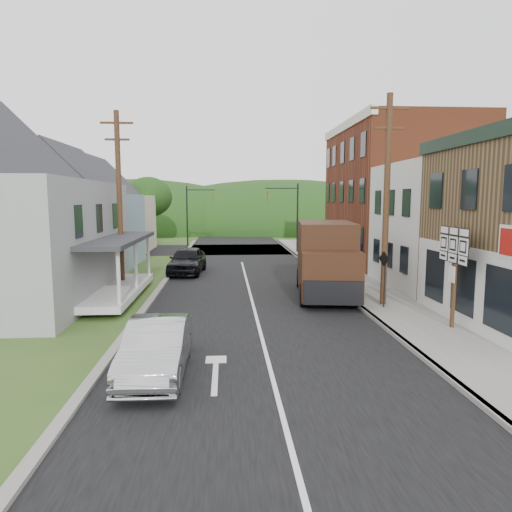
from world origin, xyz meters
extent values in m
plane|color=#2D4719|center=(0.00, 0.00, 0.00)|extent=(120.00, 120.00, 0.00)
cube|color=black|center=(0.00, 10.00, 0.00)|extent=(9.00, 90.00, 0.02)
cube|color=black|center=(0.00, 27.00, 0.00)|extent=(60.00, 9.00, 0.02)
cube|color=slate|center=(5.90, 8.00, 0.07)|extent=(2.80, 55.00, 0.15)
cube|color=slate|center=(4.55, 8.00, 0.07)|extent=(0.20, 55.00, 0.15)
cube|color=slate|center=(-4.65, 8.00, 0.06)|extent=(0.30, 55.00, 0.12)
cube|color=silver|center=(11.30, 7.50, 3.25)|extent=(8.00, 7.00, 6.50)
cube|color=brown|center=(11.30, 17.00, 5.00)|extent=(8.00, 12.00, 10.00)
cube|color=#7F9CAE|center=(-11.00, 17.00, 2.50)|extent=(7.00, 8.00, 5.00)
cube|color=beige|center=(-11.50, 26.00, 2.50)|extent=(7.00, 8.00, 5.00)
cylinder|color=#472D19|center=(5.60, 3.50, 4.50)|extent=(0.26, 0.26, 9.00)
cube|color=#472D19|center=(5.60, 3.50, 8.40)|extent=(1.60, 0.10, 0.10)
cube|color=#472D19|center=(5.60, 3.50, 7.60)|extent=(1.20, 0.10, 0.10)
cylinder|color=#472D19|center=(-6.50, 8.00, 4.50)|extent=(0.26, 0.26, 9.00)
cube|color=#472D19|center=(-6.50, 8.00, 8.40)|extent=(1.60, 0.10, 0.10)
cube|color=#472D19|center=(-6.50, 8.00, 7.60)|extent=(1.20, 0.10, 0.10)
cylinder|color=black|center=(5.00, 23.50, 3.00)|extent=(0.14, 0.14, 6.00)
cylinder|color=black|center=(3.60, 23.50, 5.60)|extent=(2.80, 0.10, 0.10)
imported|color=olive|center=(2.40, 23.50, 4.90)|extent=(0.16, 0.20, 1.00)
cylinder|color=black|center=(-5.00, 30.50, 3.00)|extent=(0.14, 0.14, 6.00)
cylinder|color=black|center=(-3.60, 30.50, 5.60)|extent=(2.80, 0.10, 0.10)
imported|color=olive|center=(-2.40, 30.50, 4.90)|extent=(0.16, 0.20, 1.00)
cylinder|color=#382616|center=(-9.00, 32.00, 1.96)|extent=(0.36, 0.36, 3.92)
ellipsoid|color=black|center=(-9.00, 32.00, 4.90)|extent=(4.80, 4.80, 4.08)
ellipsoid|color=black|center=(0.00, 55.00, 0.00)|extent=(90.00, 30.00, 16.00)
imported|color=#ACADB1|center=(-3.04, -3.58, 0.73)|extent=(1.56, 4.42, 1.45)
imported|color=black|center=(-3.61, 13.19, 0.84)|extent=(2.43, 5.09, 1.68)
cube|color=black|center=(3.70, 6.51, 1.95)|extent=(3.16, 5.19, 3.23)
cube|color=black|center=(3.33, 3.64, 1.39)|extent=(2.77, 2.09, 2.12)
cube|color=black|center=(3.36, 3.86, 2.28)|extent=(2.49, 1.62, 0.06)
cube|color=black|center=(3.21, 2.70, 0.84)|extent=(2.45, 0.48, 1.00)
cylinder|color=black|center=(2.19, 3.90, 0.50)|extent=(0.44, 1.03, 1.00)
cylinder|color=black|center=(4.51, 3.60, 0.50)|extent=(0.44, 1.03, 1.00)
cylinder|color=black|center=(2.75, 8.32, 0.50)|extent=(0.44, 1.03, 1.00)
cylinder|color=black|center=(5.07, 8.02, 0.50)|extent=(0.44, 1.03, 1.00)
cube|color=#472D19|center=(6.80, -0.21, 1.96)|extent=(0.12, 0.12, 3.62)
cube|color=black|center=(6.74, -0.21, 3.10)|extent=(0.11, 2.07, 0.08)
cube|color=white|center=(6.67, -0.94, 3.57)|extent=(0.04, 0.57, 0.23)
cube|color=white|center=(6.67, -0.94, 3.10)|extent=(0.04, 0.62, 0.57)
cube|color=white|center=(6.67, -0.94, 2.64)|extent=(0.04, 0.57, 0.29)
cube|color=white|center=(6.70, -0.21, 3.57)|extent=(0.04, 0.57, 0.23)
cube|color=white|center=(6.70, -0.21, 3.10)|extent=(0.04, 0.62, 0.57)
cube|color=white|center=(6.70, -0.21, 2.64)|extent=(0.04, 0.57, 0.29)
cube|color=white|center=(6.72, 0.51, 3.57)|extent=(0.04, 0.57, 0.23)
cube|color=white|center=(6.72, 0.51, 3.10)|extent=(0.04, 0.62, 0.57)
cube|color=white|center=(6.72, 0.51, 2.64)|extent=(0.04, 0.57, 0.29)
cube|color=white|center=(6.70, -0.21, 2.07)|extent=(0.04, 0.47, 0.57)
cylinder|color=black|center=(5.44, 2.95, 1.27)|extent=(0.07, 0.07, 2.24)
cube|color=black|center=(5.38, 2.95, 2.20)|extent=(0.23, 0.62, 0.66)
cube|color=yellow|center=(5.40, 2.95, 2.20)|extent=(0.22, 0.56, 0.59)
camera|label=1|loc=(-1.20, -15.46, 4.66)|focal=32.00mm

